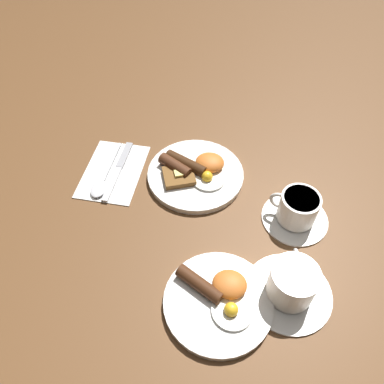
% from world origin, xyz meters
% --- Properties ---
extents(ground_plane, '(3.00, 3.00, 0.00)m').
position_xyz_m(ground_plane, '(0.00, 0.00, 0.00)').
color(ground_plane, brown).
extents(breakfast_plate_near, '(0.23, 0.23, 0.05)m').
position_xyz_m(breakfast_plate_near, '(0.00, -0.00, 0.01)').
color(breakfast_plate_near, white).
rests_on(breakfast_plate_near, ground_plane).
extents(breakfast_plate_far, '(0.21, 0.21, 0.04)m').
position_xyz_m(breakfast_plate_far, '(-0.09, 0.31, 0.01)').
color(breakfast_plate_far, white).
rests_on(breakfast_plate_far, ground_plane).
extents(teacup_near, '(0.14, 0.14, 0.07)m').
position_xyz_m(teacup_near, '(-0.23, 0.09, 0.03)').
color(teacup_near, white).
rests_on(teacup_near, ground_plane).
extents(teacup_far, '(0.17, 0.17, 0.08)m').
position_xyz_m(teacup_far, '(-0.22, 0.27, 0.03)').
color(teacup_far, white).
rests_on(teacup_far, ground_plane).
extents(napkin, '(0.14, 0.20, 0.01)m').
position_xyz_m(napkin, '(0.20, 0.02, 0.00)').
color(napkin, white).
rests_on(napkin, ground_plane).
extents(knife, '(0.02, 0.20, 0.01)m').
position_xyz_m(knife, '(0.19, 0.01, 0.01)').
color(knife, silver).
rests_on(knife, napkin).
extents(spoon, '(0.04, 0.19, 0.01)m').
position_xyz_m(spoon, '(0.21, 0.06, 0.01)').
color(spoon, silver).
rests_on(spoon, napkin).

